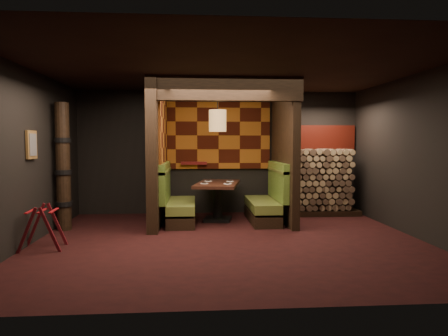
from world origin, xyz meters
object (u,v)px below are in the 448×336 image
(totem_column, at_px, (63,168))
(firewood_stack, at_px, (320,182))
(dining_table, at_px, (218,194))
(luggage_rack, at_px, (43,226))
(booth_bench_right, at_px, (267,202))
(booth_bench_left, at_px, (176,203))
(pendant_lamp, at_px, (218,121))

(totem_column, xyz_separation_m, firewood_stack, (5.33, 1.25, -0.44))
(dining_table, xyz_separation_m, luggage_rack, (-2.84, -2.06, -0.21))
(booth_bench_right, distance_m, luggage_rack, 4.32)
(booth_bench_left, height_order, totem_column, totem_column)
(booth_bench_left, bearing_deg, dining_table, 9.76)
(booth_bench_left, xyz_separation_m, luggage_rack, (-1.98, -1.92, -0.03))
(dining_table, relative_size, luggage_rack, 2.26)
(dining_table, distance_m, luggage_rack, 3.52)
(luggage_rack, xyz_separation_m, firewood_stack, (5.23, 2.62, 0.38))
(pendant_lamp, distance_m, totem_column, 3.16)
(dining_table, height_order, firewood_stack, firewood_stack)
(booth_bench_left, distance_m, dining_table, 0.89)
(luggage_rack, distance_m, totem_column, 1.60)
(dining_table, xyz_separation_m, firewood_stack, (2.39, 0.55, 0.18))
(dining_table, bearing_deg, pendant_lamp, -90.00)
(pendant_lamp, xyz_separation_m, totem_column, (-2.95, -0.65, -0.92))
(booth_bench_right, relative_size, totem_column, 0.67)
(pendant_lamp, xyz_separation_m, firewood_stack, (2.39, 0.60, -1.36))
(booth_bench_left, relative_size, luggage_rack, 2.18)
(totem_column, height_order, firewood_stack, totem_column)
(booth_bench_left, xyz_separation_m, totem_column, (-2.09, -0.55, 0.79))
(booth_bench_right, height_order, dining_table, booth_bench_right)
(pendant_lamp, relative_size, firewood_stack, 0.56)
(booth_bench_right, bearing_deg, pendant_lamp, 174.58)
(booth_bench_right, distance_m, dining_table, 1.06)
(booth_bench_right, bearing_deg, firewood_stack, 27.35)
(booth_bench_right, relative_size, pendant_lamp, 1.65)
(dining_table, xyz_separation_m, pendant_lamp, (-0.00, -0.05, 1.54))
(booth_bench_right, height_order, totem_column, totem_column)
(dining_table, xyz_separation_m, totem_column, (-2.95, -0.70, 0.61))
(pendant_lamp, distance_m, luggage_rack, 3.90)
(booth_bench_left, distance_m, booth_bench_right, 1.89)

